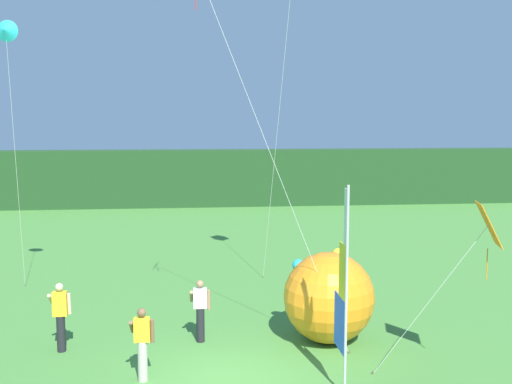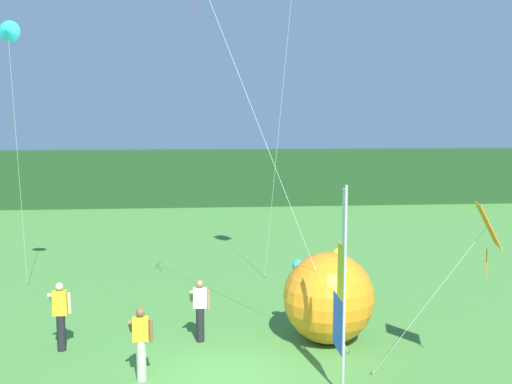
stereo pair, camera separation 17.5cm
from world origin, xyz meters
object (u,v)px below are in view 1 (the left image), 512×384
object	(u,v)px
banner_flag	(343,293)
kite_orange_diamond_3	(486,229)
person_far_left	(142,342)
person_mid_field	(200,309)
person_near_banner	(60,315)
inflatable_balloon	(329,297)
kite_cyan_delta_0	(6,32)

from	to	relation	value
banner_flag	kite_orange_diamond_3	bearing A→B (deg)	-1.35
person_far_left	person_mid_field	bearing A→B (deg)	59.80
person_near_banner	kite_orange_diamond_3	world-z (taller)	kite_orange_diamond_3
person_near_banner	person_far_left	xyz separation A→B (m)	(2.23, -1.99, -0.05)
inflatable_balloon	kite_orange_diamond_3	world-z (taller)	kite_orange_diamond_3
person_far_left	person_near_banner	bearing A→B (deg)	138.31
person_far_left	kite_cyan_delta_0	world-z (taller)	kite_cyan_delta_0
person_near_banner	person_mid_field	xyz separation A→B (m)	(3.57, 0.31, -0.06)
kite_cyan_delta_0	kite_orange_diamond_3	xyz separation A→B (m)	(12.10, -7.42, -5.09)
banner_flag	person_near_banner	distance (m)	7.33
inflatable_balloon	person_mid_field	bearing A→B (deg)	174.45
person_near_banner	inflatable_balloon	world-z (taller)	inflatable_balloon
kite_cyan_delta_0	kite_orange_diamond_3	world-z (taller)	kite_cyan_delta_0
person_mid_field	kite_orange_diamond_3	size ratio (longest dim) A/B	0.41
person_far_left	kite_cyan_delta_0	size ratio (longest dim) A/B	0.19
person_near_banner	inflatable_balloon	size ratio (longest dim) A/B	0.74
banner_flag	inflatable_balloon	xyz separation A→B (m)	(0.36, 2.85, -0.97)
inflatable_balloon	kite_orange_diamond_3	size ratio (longest dim) A/B	0.59
person_mid_field	kite_cyan_delta_0	world-z (taller)	kite_cyan_delta_0
banner_flag	person_far_left	bearing A→B (deg)	168.57
person_mid_field	banner_flag	bearing A→B (deg)	-46.16
kite_orange_diamond_3	person_near_banner	bearing A→B (deg)	163.21
inflatable_balloon	kite_orange_diamond_3	xyz separation A→B (m)	(2.79, -2.93, 2.33)
banner_flag	kite_cyan_delta_0	world-z (taller)	kite_cyan_delta_0
banner_flag	person_far_left	xyz separation A→B (m)	(-4.40, 0.89, -1.28)
banner_flag	person_far_left	world-z (taller)	banner_flag
person_near_banner	person_far_left	bearing A→B (deg)	-41.69
person_mid_field	kite_cyan_delta_0	distance (m)	10.58
banner_flag	inflatable_balloon	world-z (taller)	banner_flag
inflatable_balloon	kite_cyan_delta_0	distance (m)	12.72
person_near_banner	inflatable_balloon	distance (m)	6.99
kite_orange_diamond_3	person_mid_field	bearing A→B (deg)	152.31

